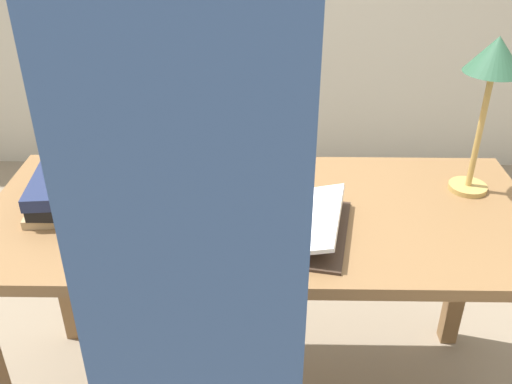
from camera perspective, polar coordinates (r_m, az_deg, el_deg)
reading_desk at (r=1.69m, az=0.45°, el=-4.80°), size 1.58×0.69×0.78m
open_book at (r=1.56m, az=-0.34°, el=-2.74°), size 0.57×0.43×0.07m
book_stack_tall at (r=1.73m, az=-18.09°, el=0.16°), size 0.24×0.29×0.09m
book_standing_upright at (r=1.61m, az=-13.05°, el=2.06°), size 0.05×0.17×0.26m
reading_lamp at (r=1.71m, az=22.64°, el=11.35°), size 0.16×0.16×0.47m
coffee_mug at (r=1.55m, az=-10.79°, el=-2.57°), size 0.12×0.09×0.08m
person_reader at (r=1.07m, az=-5.59°, el=-13.70°), size 0.36×0.23×1.81m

